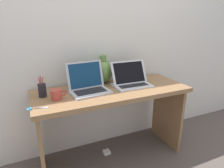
% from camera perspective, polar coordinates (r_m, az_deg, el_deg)
% --- Properties ---
extents(ground_plane, '(6.00, 6.00, 0.00)m').
position_cam_1_polar(ground_plane, '(2.16, -0.00, -20.33)').
color(ground_plane, '#564C47').
extents(back_wall, '(4.40, 0.04, 2.40)m').
position_cam_1_polar(back_wall, '(1.99, -3.84, 13.91)').
color(back_wall, silver).
rests_on(back_wall, ground).
extents(desk, '(1.43, 0.56, 0.74)m').
position_cam_1_polar(desk, '(1.86, -0.00, -6.25)').
color(desk, olive).
rests_on(desk, ground).
extents(laptop_left, '(0.36, 0.29, 0.26)m').
position_cam_1_polar(laptop_left, '(1.74, -7.12, 0.08)').
color(laptop_left, '#B2B2B7').
rests_on(laptop_left, desk).
extents(laptop_right, '(0.36, 0.25, 0.23)m').
position_cam_1_polar(laptop_right, '(1.90, 5.49, 1.42)').
color(laptop_right, silver).
rests_on(laptop_right, desk).
extents(green_vase, '(0.18, 0.18, 0.28)m').
position_cam_1_polar(green_vase, '(1.95, -2.61, 3.75)').
color(green_vase, '#5B843D').
rests_on(green_vase, desk).
extents(coffee_mug, '(0.12, 0.09, 0.08)m').
position_cam_1_polar(coffee_mug, '(1.62, -15.93, -2.98)').
color(coffee_mug, '#B23D33').
rests_on(coffee_mug, desk).
extents(pen_cup, '(0.06, 0.06, 0.18)m').
position_cam_1_polar(pen_cup, '(1.70, -19.81, -1.65)').
color(pen_cup, black).
rests_on(pen_cup, desk).
extents(scissors, '(0.15, 0.06, 0.01)m').
position_cam_1_polar(scissors, '(1.52, -22.00, -6.69)').
color(scissors, '#B7B7BC').
rests_on(scissors, desk).
extents(power_brick, '(0.07, 0.07, 0.03)m').
position_cam_1_polar(power_brick, '(2.19, -1.59, -19.32)').
color(power_brick, white).
rests_on(power_brick, ground).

